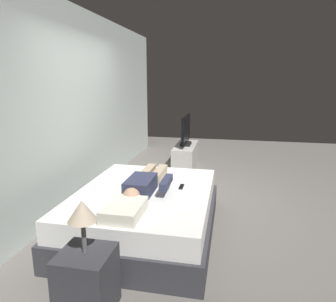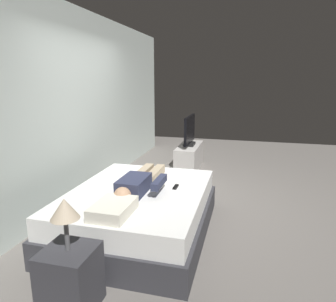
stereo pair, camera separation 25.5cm
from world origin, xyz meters
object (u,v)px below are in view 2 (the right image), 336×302
(pillow, at_px, (113,209))
(bed, at_px, (139,212))
(tv, at_px, (190,131))
(lamp, at_px, (65,210))
(nightstand, at_px, (71,279))
(person, at_px, (139,182))
(remote, at_px, (176,187))
(tv_stand, at_px, (189,157))

(pillow, bearing_deg, bed, 0.00)
(pillow, xyz_separation_m, tv, (3.42, -0.09, 0.18))
(lamp, bearing_deg, nightstand, 90.00)
(person, bearing_deg, tv, -1.81)
(lamp, bearing_deg, pillow, -8.79)
(bed, distance_m, nightstand, 1.32)
(bed, bearing_deg, tv, -1.80)
(pillow, height_order, lamp, lamp)
(person, distance_m, nightstand, 1.39)
(pillow, xyz_separation_m, lamp, (-0.62, 0.10, 0.25))
(remote, bearing_deg, bed, 113.96)
(person, distance_m, lamp, 1.36)
(pillow, xyz_separation_m, person, (0.72, -0.00, 0.02))
(person, xyz_separation_m, lamp, (-1.34, 0.10, 0.23))
(tv, bearing_deg, nightstand, 177.43)
(tv_stand, height_order, lamp, lamp)
(lamp, bearing_deg, tv_stand, -2.57)
(tv_stand, bearing_deg, nightstand, 177.43)
(nightstand, relative_size, lamp, 1.24)
(tv, xyz_separation_m, nightstand, (-4.04, 0.18, -0.52))
(remote, height_order, nightstand, remote)
(bed, height_order, remote, remote)
(tv_stand, height_order, nightstand, nightstand)
(bed, bearing_deg, lamp, 175.82)
(bed, xyz_separation_m, tv_stand, (2.73, -0.09, -0.01))
(pillow, height_order, tv, tv)
(bed, relative_size, tv_stand, 1.84)
(nightstand, distance_m, lamp, 0.59)
(remote, xyz_separation_m, lamp, (-1.49, 0.50, 0.30))
(bed, bearing_deg, remote, -66.04)
(lamp, bearing_deg, person, -4.09)
(lamp, bearing_deg, bed, -4.18)
(bed, relative_size, tv, 2.30)
(pillow, height_order, remote, pillow)
(bed, height_order, person, person)
(tv, bearing_deg, lamp, 177.43)
(nightstand, bearing_deg, person, -4.09)
(tv_stand, xyz_separation_m, tv, (0.00, 0.00, 0.53))
(nightstand, height_order, lamp, lamp)
(person, xyz_separation_m, nightstand, (-1.34, 0.10, -0.36))
(bed, bearing_deg, person, -0.39)
(tv, bearing_deg, bed, 178.20)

